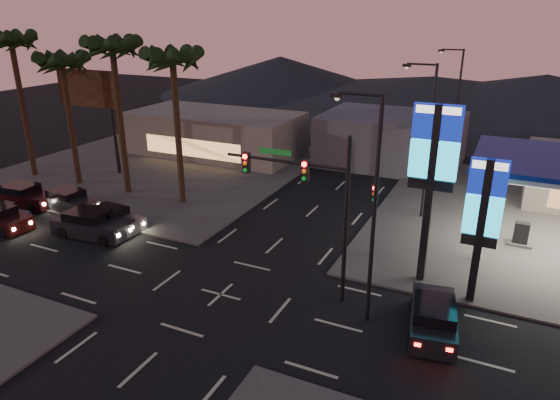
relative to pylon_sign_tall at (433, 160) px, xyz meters
The scene contains 25 objects.
ground 11.97m from the pylon_sign_tall, 147.09° to the right, with size 140.00×140.00×0.00m, color black.
corner_lot_nw 27.40m from the pylon_sign_tall, 156.80° to the left, with size 24.00×24.00×0.12m, color #47443F.
pylon_sign_tall is the anchor object (origin of this frame).
pylon_sign_short 3.20m from the pylon_sign_tall, 21.80° to the right, with size 1.60×0.35×7.00m.
traffic_signal_mast 6.02m from the pylon_sign_tall, 143.48° to the right, with size 6.10×0.39×8.00m.
pedestal_signal 4.82m from the pylon_sign_tall, 153.73° to the left, with size 0.32×0.39×4.30m.
streetlight_near 4.86m from the pylon_sign_tall, 110.76° to the right, with size 2.14×0.25×10.00m.
streetlight_mid 8.70m from the pylon_sign_tall, 101.35° to the left, with size 2.14×0.25×10.00m.
streetlight_far 22.57m from the pylon_sign_tall, 94.34° to the left, with size 2.14×0.25×10.00m.
palm_a 18.21m from the pylon_sign_tall, 167.12° to the left, with size 4.41×4.41×10.86m.
palm_b 23.13m from the pylon_sign_tall, 169.92° to the left, with size 4.41×4.41×11.46m.
palm_c 27.90m from the pylon_sign_tall, behind, with size 4.41×4.41×10.26m.
palm_d 32.96m from the pylon_sign_tall, behind, with size 4.41×4.41×11.66m.
billboard 29.95m from the pylon_sign_tall, 165.50° to the left, with size 6.00×0.30×8.50m.
building_far_west 28.25m from the pylon_sign_tall, 143.75° to the left, with size 16.00×8.00×4.00m, color #726B5B.
building_far_mid 21.91m from the pylon_sign_tall, 107.59° to the left, with size 12.00×9.00×4.40m, color #4C4C51.
hill_left 64.06m from the pylon_sign_tall, 121.58° to the left, with size 40.00×40.00×6.00m, color black.
hill_right 55.02m from the pylon_sign_tall, 83.20° to the left, with size 50.00×50.00×5.00m, color black.
hill_center 55.33m from the pylon_sign_tall, 98.86° to the left, with size 60.00×60.00×4.00m, color black.
car_lane_a_front 20.24m from the pylon_sign_tall, behind, with size 5.01×2.40×1.59m.
car_lane_a_mid 26.35m from the pylon_sign_tall, 169.69° to the right, with size 4.43×2.02×1.42m.
car_lane_b_front 19.76m from the pylon_sign_tall, behind, with size 4.36×2.07×1.39m.
car_lane_b_mid 24.46m from the pylon_sign_tall, behind, with size 4.60×2.27×1.46m.
car_lane_b_rear 27.93m from the pylon_sign_tall, behind, with size 4.89×2.42×1.55m.
suv_station 7.18m from the pylon_sign_tall, 73.09° to the right, with size 2.53×4.62×1.47m.
Camera 1 is at (11.57, -17.80, 12.84)m, focal length 32.00 mm.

